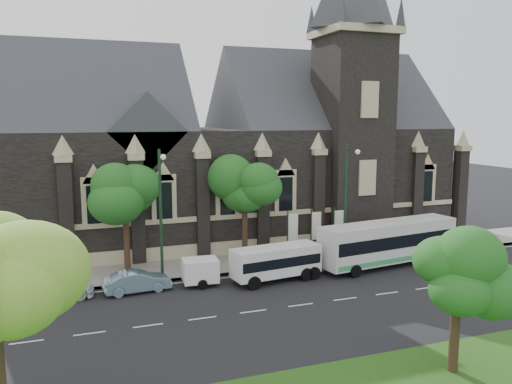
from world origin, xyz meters
name	(u,v)px	position (x,y,z in m)	size (l,w,h in m)	color
ground	(253,311)	(0.00, 0.00, 0.00)	(160.00, 160.00, 0.00)	black
sidewalk	(211,265)	(0.00, 9.50, 0.07)	(80.00, 5.00, 0.15)	gray
museum	(238,149)	(5.12, 18.78, 8.17)	(40.00, 17.70, 29.90)	black
tree_park_east	(459,268)	(6.18, -9.32, 4.62)	(3.40, 3.40, 6.28)	black
tree_walk_right	(246,186)	(3.21, 10.71, 5.82)	(4.08, 4.08, 7.80)	black
tree_walk_left	(127,192)	(-5.80, 10.70, 5.73)	(3.91, 3.91, 7.64)	black
street_lamp_near	(347,197)	(10.00, 7.09, 5.11)	(0.36, 1.88, 9.00)	#15311E
street_lamp_mid	(161,208)	(-4.00, 7.09, 5.11)	(0.36, 1.88, 9.00)	#15311E
banner_flag_left	(291,230)	(6.29, 9.00, 2.38)	(0.90, 0.10, 4.00)	#15311E
banner_flag_center	(314,229)	(8.29, 9.00, 2.38)	(0.90, 0.10, 4.00)	#15311E
banner_flag_right	(337,227)	(10.29, 9.00, 2.38)	(0.90, 0.10, 4.00)	#15311E
tour_coach	(389,242)	(12.62, 5.25, 1.82)	(11.63, 3.94, 3.33)	silver
shuttle_bus	(276,261)	(3.34, 4.75, 1.39)	(6.38, 2.91, 2.38)	silver
box_trailer	(200,270)	(-1.77, 5.58, 1.01)	(3.38, 1.99, 1.78)	white
sedan	(137,281)	(-5.88, 5.65, 0.70)	(1.48, 4.25, 1.40)	#7699AA
car_far_white	(49,289)	(-11.12, 5.81, 0.76)	(2.13, 5.23, 1.52)	white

